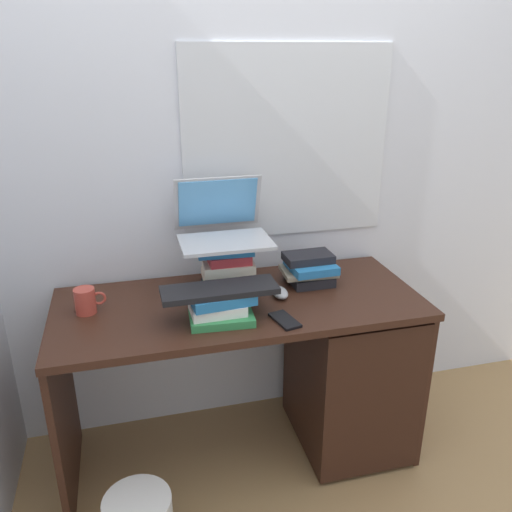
% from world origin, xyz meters
% --- Properties ---
extents(ground_plane, '(6.00, 6.00, 0.00)m').
position_xyz_m(ground_plane, '(0.00, 0.00, 0.00)').
color(ground_plane, '#9E7A4C').
extents(wall_back, '(6.00, 0.06, 2.60)m').
position_xyz_m(wall_back, '(0.00, 0.35, 1.30)').
color(wall_back, silver).
rests_on(wall_back, ground).
extents(desk, '(1.44, 0.61, 0.75)m').
position_xyz_m(desk, '(0.37, -0.02, 0.41)').
color(desk, '#381E14').
rests_on(desk, ground).
extents(book_stack_tall, '(0.23, 0.18, 0.21)m').
position_xyz_m(book_stack_tall, '(-0.03, 0.09, 0.85)').
color(book_stack_tall, black).
rests_on(book_stack_tall, desk).
extents(book_stack_keyboard_riser, '(0.25, 0.21, 0.11)m').
position_xyz_m(book_stack_keyboard_riser, '(-0.10, -0.12, 0.80)').
color(book_stack_keyboard_riser, '#338C4C').
rests_on(book_stack_keyboard_riser, desk).
extents(book_stack_side, '(0.23, 0.19, 0.13)m').
position_xyz_m(book_stack_side, '(0.33, 0.10, 0.81)').
color(book_stack_side, black).
rests_on(book_stack_side, desk).
extents(laptop, '(0.36, 0.31, 0.24)m').
position_xyz_m(laptop, '(-0.03, 0.15, 1.01)').
color(laptop, '#B7BABF').
rests_on(laptop, book_stack_tall).
extents(keyboard, '(0.42, 0.14, 0.02)m').
position_xyz_m(keyboard, '(-0.10, -0.13, 0.86)').
color(keyboard, black).
rests_on(keyboard, book_stack_keyboard_riser).
extents(computer_mouse, '(0.06, 0.10, 0.04)m').
position_xyz_m(computer_mouse, '(0.16, -0.01, 0.76)').
color(computer_mouse, '#A5A8AD').
rests_on(computer_mouse, desk).
extents(mug, '(0.12, 0.08, 0.10)m').
position_xyz_m(mug, '(-0.58, 0.05, 0.80)').
color(mug, '#B23F33').
rests_on(mug, desk).
extents(cell_phone, '(0.10, 0.15, 0.01)m').
position_xyz_m(cell_phone, '(0.12, -0.21, 0.75)').
color(cell_phone, black).
rests_on(cell_phone, desk).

